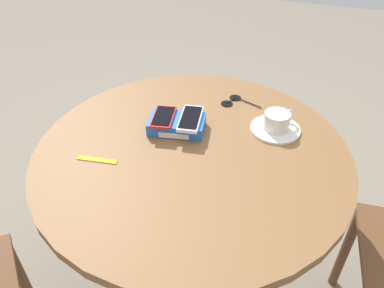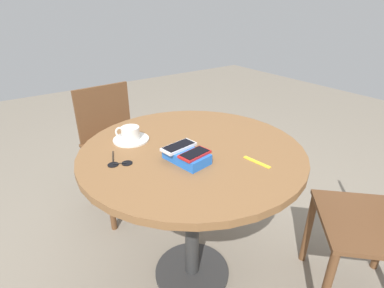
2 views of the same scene
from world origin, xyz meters
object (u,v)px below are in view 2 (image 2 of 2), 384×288
at_px(round_table, 192,172).
at_px(phone_box, 187,156).
at_px(sunglasses, 119,163).
at_px(saucer, 131,139).
at_px(coffee_cup, 130,133).
at_px(phone_red, 195,154).
at_px(lanyard_strap, 257,162).
at_px(phone_white, 179,147).
at_px(chair_far_side, 116,146).

relative_size(round_table, phone_box, 5.03).
distance_m(round_table, sunglasses, 0.33).
distance_m(saucer, coffee_cup, 0.03).
bearing_deg(phone_red, round_table, -31.23).
distance_m(coffee_cup, sunglasses, 0.21).
relative_size(round_table, lanyard_strap, 7.89).
bearing_deg(lanyard_strap, round_table, 28.57).
height_order(phone_red, lanyard_strap, phone_red).
bearing_deg(sunglasses, phone_white, -112.57).
relative_size(phone_box, coffee_cup, 1.96).
height_order(round_table, coffee_cup, coffee_cup).
bearing_deg(phone_red, coffee_cup, 17.24).
distance_m(round_table, chair_far_side, 0.83).
xyz_separation_m(phone_box, phone_white, (0.04, 0.01, 0.03)).
bearing_deg(sunglasses, chair_far_side, -19.13).
xyz_separation_m(phone_box, lanyard_strap, (-0.17, -0.22, -0.02)).
distance_m(lanyard_strap, chair_far_side, 1.11).
height_order(phone_white, coffee_cup, coffee_cup).
height_order(phone_box, coffee_cup, coffee_cup).
bearing_deg(lanyard_strap, coffee_cup, 33.54).
xyz_separation_m(round_table, coffee_cup, (0.23, 0.18, 0.15)).
relative_size(phone_white, saucer, 0.93).
xyz_separation_m(saucer, lanyard_strap, (-0.47, -0.31, -0.00)).
height_order(round_table, phone_box, phone_box).
bearing_deg(phone_box, round_table, -46.30).
height_order(phone_red, coffee_cup, coffee_cup).
relative_size(saucer, sunglasses, 1.12).
height_order(phone_box, chair_far_side, chair_far_side).
height_order(lanyard_strap, sunglasses, sunglasses).
relative_size(lanyard_strap, chair_far_side, 0.15).
height_order(sunglasses, chair_far_side, chair_far_side).
bearing_deg(phone_white, sunglasses, 67.43).
bearing_deg(lanyard_strap, saucer, 33.47).
height_order(phone_box, saucer, phone_box).
xyz_separation_m(coffee_cup, lanyard_strap, (-0.47, -0.31, -0.04)).
bearing_deg(coffee_cup, saucer, -131.81).
bearing_deg(phone_box, phone_red, -167.26).
distance_m(sunglasses, chair_far_side, 0.85).
height_order(phone_white, lanyard_strap, phone_white).
bearing_deg(phone_white, chair_far_side, -2.86).
distance_m(round_table, phone_box, 0.18).
relative_size(phone_white, coffee_cup, 1.54).
bearing_deg(saucer, lanyard_strap, -146.53).
height_order(round_table, chair_far_side, chair_far_side).
xyz_separation_m(phone_box, sunglasses, (0.13, 0.22, -0.02)).
xyz_separation_m(phone_white, lanyard_strap, (-0.21, -0.22, -0.05)).
height_order(saucer, coffee_cup, coffee_cup).
bearing_deg(coffee_cup, chair_far_side, -12.94).
relative_size(round_table, coffee_cup, 9.86).
bearing_deg(sunglasses, saucer, -37.43).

